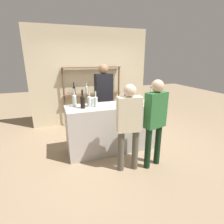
{
  "coord_description": "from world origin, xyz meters",
  "views": [
    {
      "loc": [
        -1.17,
        -3.33,
        1.98
      ],
      "look_at": [
        0.0,
        0.0,
        0.87
      ],
      "focal_mm": 28.0,
      "sensor_mm": 36.0,
      "label": 1
    }
  ],
  "objects_px": {
    "counter_bottle_5": "(96,101)",
    "customer_center": "(129,122)",
    "wine_glass": "(119,101)",
    "counter_bottle_4": "(83,101)",
    "server_behind_counter": "(104,93)",
    "counter_bottle_1": "(150,98)",
    "counter_bottle_3": "(89,100)",
    "counter_bottle_2": "(126,97)",
    "cork_jar": "(93,101)",
    "counter_bottle_0": "(74,100)",
    "customer_right": "(155,117)"
  },
  "relations": [
    {
      "from": "counter_bottle_3",
      "to": "cork_jar",
      "type": "height_order",
      "value": "counter_bottle_3"
    },
    {
      "from": "server_behind_counter",
      "to": "counter_bottle_0",
      "type": "bearing_deg",
      "value": -51.6
    },
    {
      "from": "wine_glass",
      "to": "cork_jar",
      "type": "xyz_separation_m",
      "value": [
        -0.46,
        0.32,
        -0.05
      ]
    },
    {
      "from": "counter_bottle_5",
      "to": "customer_right",
      "type": "relative_size",
      "value": 0.2
    },
    {
      "from": "counter_bottle_2",
      "to": "wine_glass",
      "type": "relative_size",
      "value": 2.32
    },
    {
      "from": "counter_bottle_5",
      "to": "customer_right",
      "type": "bearing_deg",
      "value": -44.19
    },
    {
      "from": "customer_center",
      "to": "counter_bottle_3",
      "type": "bearing_deg",
      "value": 39.0
    },
    {
      "from": "customer_right",
      "to": "cork_jar",
      "type": "bearing_deg",
      "value": 25.93
    },
    {
      "from": "counter_bottle_2",
      "to": "server_behind_counter",
      "type": "height_order",
      "value": "server_behind_counter"
    },
    {
      "from": "counter_bottle_2",
      "to": "counter_bottle_3",
      "type": "distance_m",
      "value": 0.83
    },
    {
      "from": "counter_bottle_2",
      "to": "cork_jar",
      "type": "relative_size",
      "value": 2.57
    },
    {
      "from": "counter_bottle_2",
      "to": "counter_bottle_5",
      "type": "bearing_deg",
      "value": -172.04
    },
    {
      "from": "server_behind_counter",
      "to": "counter_bottle_5",
      "type": "bearing_deg",
      "value": -30.68
    },
    {
      "from": "counter_bottle_2",
      "to": "counter_bottle_5",
      "type": "xyz_separation_m",
      "value": [
        -0.71,
        -0.1,
        -0.01
      ]
    },
    {
      "from": "counter_bottle_0",
      "to": "counter_bottle_5",
      "type": "relative_size",
      "value": 1.13
    },
    {
      "from": "counter_bottle_2",
      "to": "wine_glass",
      "type": "bearing_deg",
      "value": -139.5
    },
    {
      "from": "counter_bottle_4",
      "to": "server_behind_counter",
      "type": "distance_m",
      "value": 1.23
    },
    {
      "from": "counter_bottle_5",
      "to": "wine_glass",
      "type": "bearing_deg",
      "value": -14.93
    },
    {
      "from": "counter_bottle_1",
      "to": "server_behind_counter",
      "type": "relative_size",
      "value": 0.2
    },
    {
      "from": "counter_bottle_1",
      "to": "wine_glass",
      "type": "distance_m",
      "value": 0.68
    },
    {
      "from": "counter_bottle_1",
      "to": "wine_glass",
      "type": "relative_size",
      "value": 2.38
    },
    {
      "from": "counter_bottle_3",
      "to": "server_behind_counter",
      "type": "distance_m",
      "value": 1.08
    },
    {
      "from": "counter_bottle_3",
      "to": "customer_center",
      "type": "relative_size",
      "value": 0.2
    },
    {
      "from": "counter_bottle_0",
      "to": "counter_bottle_1",
      "type": "height_order",
      "value": "counter_bottle_1"
    },
    {
      "from": "counter_bottle_5",
      "to": "customer_center",
      "type": "distance_m",
      "value": 0.9
    },
    {
      "from": "counter_bottle_5",
      "to": "cork_jar",
      "type": "relative_size",
      "value": 2.28
    },
    {
      "from": "counter_bottle_3",
      "to": "counter_bottle_5",
      "type": "bearing_deg",
      "value": -28.94
    },
    {
      "from": "counter_bottle_5",
      "to": "cork_jar",
      "type": "xyz_separation_m",
      "value": [
        -0.01,
        0.2,
        -0.05
      ]
    },
    {
      "from": "wine_glass",
      "to": "counter_bottle_5",
      "type": "bearing_deg",
      "value": 165.07
    },
    {
      "from": "counter_bottle_4",
      "to": "server_behind_counter",
      "type": "bearing_deg",
      "value": 53.75
    },
    {
      "from": "counter_bottle_0",
      "to": "customer_center",
      "type": "bearing_deg",
      "value": -50.46
    },
    {
      "from": "customer_center",
      "to": "wine_glass",
      "type": "bearing_deg",
      "value": 2.31
    },
    {
      "from": "counter_bottle_1",
      "to": "counter_bottle_4",
      "type": "relative_size",
      "value": 1.01
    },
    {
      "from": "cork_jar",
      "to": "customer_center",
      "type": "height_order",
      "value": "customer_center"
    },
    {
      "from": "customer_center",
      "to": "counter_bottle_1",
      "type": "bearing_deg",
      "value": -43.23
    },
    {
      "from": "counter_bottle_1",
      "to": "cork_jar",
      "type": "height_order",
      "value": "counter_bottle_1"
    },
    {
      "from": "counter_bottle_0",
      "to": "customer_center",
      "type": "xyz_separation_m",
      "value": [
        0.78,
        -0.94,
        -0.24
      ]
    },
    {
      "from": "counter_bottle_2",
      "to": "counter_bottle_4",
      "type": "relative_size",
      "value": 0.99
    },
    {
      "from": "counter_bottle_0",
      "to": "counter_bottle_5",
      "type": "distance_m",
      "value": 0.43
    },
    {
      "from": "counter_bottle_3",
      "to": "counter_bottle_4",
      "type": "xyz_separation_m",
      "value": [
        -0.15,
        -0.08,
        0.02
      ]
    },
    {
      "from": "counter_bottle_4",
      "to": "wine_glass",
      "type": "xyz_separation_m",
      "value": [
        0.72,
        -0.1,
        -0.02
      ]
    },
    {
      "from": "counter_bottle_2",
      "to": "server_behind_counter",
      "type": "xyz_separation_m",
      "value": [
        -0.25,
        0.88,
        -0.08
      ]
    },
    {
      "from": "wine_glass",
      "to": "customer_center",
      "type": "xyz_separation_m",
      "value": [
        -0.08,
        -0.67,
        -0.21
      ]
    },
    {
      "from": "server_behind_counter",
      "to": "cork_jar",
      "type": "bearing_deg",
      "value": -36.54
    },
    {
      "from": "counter_bottle_1",
      "to": "customer_center",
      "type": "distance_m",
      "value": 0.98
    },
    {
      "from": "counter_bottle_4",
      "to": "customer_right",
      "type": "height_order",
      "value": "customer_right"
    },
    {
      "from": "counter_bottle_2",
      "to": "customer_right",
      "type": "distance_m",
      "value": 0.96
    },
    {
      "from": "counter_bottle_4",
      "to": "customer_right",
      "type": "xyz_separation_m",
      "value": [
        1.12,
        -0.82,
        -0.2
      ]
    },
    {
      "from": "wine_glass",
      "to": "counter_bottle_2",
      "type": "bearing_deg",
      "value": 40.5
    },
    {
      "from": "counter_bottle_3",
      "to": "customer_right",
      "type": "height_order",
      "value": "customer_right"
    }
  ]
}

